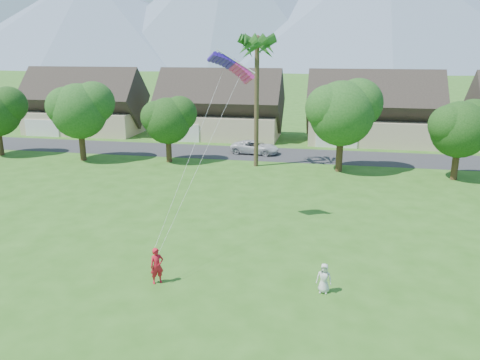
% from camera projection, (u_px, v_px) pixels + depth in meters
% --- Properties ---
extents(ground, '(500.00, 500.00, 0.00)m').
position_uv_depth(ground, '(193.00, 336.00, 18.96)').
color(ground, '#2D6019').
rests_on(ground, ground).
extents(street, '(90.00, 7.00, 0.01)m').
position_uv_depth(street, '(282.00, 155.00, 51.06)').
color(street, '#2D2D30').
rests_on(street, ground).
extents(kite_flyer, '(0.80, 0.76, 1.84)m').
position_uv_depth(kite_flyer, '(157.00, 266.00, 23.00)').
color(kite_flyer, red).
rests_on(kite_flyer, ground).
extents(watcher, '(0.76, 0.54, 1.48)m').
position_uv_depth(watcher, '(324.00, 278.00, 22.14)').
color(watcher, silver).
rests_on(watcher, ground).
extents(parked_car, '(5.50, 3.06, 1.46)m').
position_uv_depth(parked_car, '(255.00, 147.00, 51.42)').
color(parked_car, silver).
rests_on(parked_car, ground).
extents(mountain_ridge, '(540.00, 240.00, 70.00)m').
position_uv_depth(mountain_ridge, '(347.00, 14.00, 254.63)').
color(mountain_ridge, slate).
rests_on(mountain_ridge, ground).
extents(houses_row, '(72.75, 8.19, 8.86)m').
position_uv_depth(houses_row, '(294.00, 113.00, 58.53)').
color(houses_row, beige).
rests_on(houses_row, ground).
extents(tree_row, '(62.27, 6.67, 8.45)m').
position_uv_depth(tree_row, '(264.00, 118.00, 44.20)').
color(tree_row, '#47301C').
rests_on(tree_row, ground).
extents(fan_palm, '(3.00, 3.00, 13.80)m').
position_uv_depth(fan_palm, '(257.00, 42.00, 43.02)').
color(fan_palm, '#4C3D26').
rests_on(fan_palm, ground).
extents(parafoil_kite, '(3.15, 1.49, 0.50)m').
position_uv_depth(parafoil_kite, '(232.00, 65.00, 28.51)').
color(parafoil_kite, '#3717AC').
rests_on(parafoil_kite, ground).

